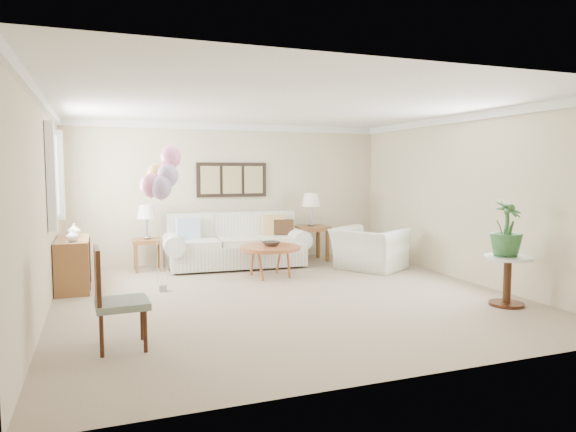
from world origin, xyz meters
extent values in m
plane|color=tan|center=(0.00, 0.00, 0.00)|extent=(6.00, 6.00, 0.00)
cube|color=beige|center=(0.00, 3.00, 1.30)|extent=(6.00, 0.04, 2.60)
cube|color=beige|center=(0.00, -3.00, 1.30)|extent=(6.00, 0.04, 2.60)
cube|color=beige|center=(-3.00, 0.00, 1.30)|extent=(0.04, 6.00, 2.60)
cube|color=beige|center=(3.00, 0.00, 1.30)|extent=(0.04, 6.00, 2.60)
cube|color=white|center=(0.00, 0.00, 2.59)|extent=(6.00, 6.00, 0.02)
cube|color=white|center=(0.00, 2.97, 2.54)|extent=(6.00, 0.06, 0.12)
cube|color=white|center=(-2.97, 0.00, 2.54)|extent=(0.06, 6.00, 0.12)
cube|color=white|center=(2.97, 0.00, 2.54)|extent=(0.06, 6.00, 0.12)
cube|color=white|center=(-2.98, 1.50, 1.65)|extent=(0.04, 1.40, 1.20)
cube|color=white|center=(-2.94, 0.65, 1.65)|extent=(0.10, 0.22, 1.40)
cube|color=white|center=(-2.94, 2.35, 1.65)|extent=(0.10, 0.22, 1.40)
cube|color=black|center=(0.00, 2.97, 1.55)|extent=(1.35, 0.04, 0.65)
cube|color=#8C8C59|center=(-0.42, 2.94, 1.55)|extent=(0.36, 0.02, 0.52)
cube|color=#8C8C59|center=(0.00, 2.94, 1.55)|extent=(0.36, 0.02, 0.52)
cube|color=#8C8C59|center=(0.42, 2.94, 1.55)|extent=(0.36, 0.02, 0.52)
cube|color=silver|center=(-0.10, 2.28, 0.24)|extent=(2.40, 1.09, 0.39)
cube|color=silver|center=(-0.10, 2.63, 0.66)|extent=(2.36, 0.36, 0.59)
cylinder|color=silver|center=(-1.22, 2.28, 0.48)|extent=(0.39, 0.98, 0.34)
cylinder|color=silver|center=(1.03, 2.28, 0.48)|extent=(0.39, 0.98, 0.34)
cube|color=beige|center=(-0.77, 2.22, 0.47)|extent=(0.68, 0.80, 0.13)
cube|color=beige|center=(-0.10, 2.22, 0.47)|extent=(0.68, 0.80, 0.13)
cube|color=beige|center=(0.58, 2.22, 0.47)|extent=(0.68, 0.80, 0.13)
cube|color=#A1C3E1|center=(-0.93, 2.40, 0.71)|extent=(0.41, 0.13, 0.41)
cube|color=tan|center=(0.65, 2.40, 0.71)|extent=(0.41, 0.13, 0.41)
cube|color=#372314|center=(0.81, 2.33, 0.64)|extent=(0.36, 0.11, 0.36)
cube|color=silver|center=(-0.10, 2.28, 0.02)|extent=(2.14, 0.86, 0.04)
cube|color=brown|center=(-1.61, 2.52, 0.51)|extent=(0.50, 0.46, 0.07)
cube|color=brown|center=(-1.82, 2.34, 0.24)|extent=(0.05, 0.05, 0.48)
cube|color=brown|center=(-1.41, 2.34, 0.24)|extent=(0.05, 0.05, 0.48)
cube|color=brown|center=(-1.82, 2.71, 0.24)|extent=(0.05, 0.05, 0.48)
cube|color=brown|center=(-1.41, 2.71, 0.24)|extent=(0.05, 0.05, 0.48)
cube|color=brown|center=(1.42, 2.47, 0.63)|extent=(0.62, 0.56, 0.09)
cube|color=brown|center=(1.17, 2.25, 0.29)|extent=(0.06, 0.06, 0.58)
cube|color=brown|center=(1.67, 2.25, 0.29)|extent=(0.06, 0.06, 0.58)
cube|color=brown|center=(1.17, 2.69, 0.29)|extent=(0.06, 0.06, 0.58)
cube|color=brown|center=(1.67, 2.69, 0.29)|extent=(0.06, 0.06, 0.58)
cylinder|color=gray|center=(-1.61, 2.52, 0.58)|extent=(0.14, 0.14, 0.06)
cylinder|color=gray|center=(-1.61, 2.52, 0.76)|extent=(0.04, 0.04, 0.30)
cone|color=silver|center=(-1.61, 2.52, 1.02)|extent=(0.34, 0.34, 0.24)
cylinder|color=gray|center=(1.42, 2.47, 0.70)|extent=(0.15, 0.15, 0.06)
cylinder|color=gray|center=(1.42, 2.47, 0.89)|extent=(0.04, 0.04, 0.31)
cone|color=silver|center=(1.42, 2.47, 1.17)|extent=(0.35, 0.35, 0.25)
cylinder|color=#985125|center=(0.21, 1.30, 0.48)|extent=(1.00, 1.00, 0.06)
cylinder|color=#985125|center=(0.44, 1.53, 0.22)|extent=(0.04, 0.04, 0.45)
cylinder|color=#985125|center=(-0.03, 1.53, 0.22)|extent=(0.04, 0.04, 0.45)
cylinder|color=#985125|center=(-0.03, 1.06, 0.22)|extent=(0.04, 0.04, 0.45)
cylinder|color=#985125|center=(0.44, 1.06, 0.22)|extent=(0.04, 0.04, 0.45)
imported|color=black|center=(0.23, 1.32, 0.54)|extent=(0.33, 0.33, 0.07)
imported|color=silver|center=(2.03, 1.29, 0.36)|extent=(1.41, 1.45, 0.72)
cylinder|color=silver|center=(2.49, -1.46, 0.62)|extent=(0.59, 0.59, 0.04)
cylinder|color=#3B150D|center=(2.49, -1.46, 0.31)|extent=(0.10, 0.10, 0.59)
cylinder|color=#3B150D|center=(2.49, -1.46, 0.00)|extent=(0.43, 0.43, 0.01)
imported|color=#275126|center=(2.45, -1.45, 1.00)|extent=(0.52, 0.52, 0.72)
cube|color=gray|center=(-2.20, -1.41, 0.44)|extent=(0.51, 0.51, 0.07)
cylinder|color=#3B150D|center=(-2.39, -1.61, 0.20)|extent=(0.04, 0.04, 0.41)
cylinder|color=#3B150D|center=(-2.00, -1.61, 0.20)|extent=(0.04, 0.04, 0.41)
cylinder|color=#3B150D|center=(-2.39, -1.22, 0.20)|extent=(0.04, 0.04, 0.41)
cylinder|color=#3B150D|center=(-2.00, -1.22, 0.20)|extent=(0.04, 0.04, 0.41)
cube|color=#3B150D|center=(-2.41, -1.41, 0.73)|extent=(0.06, 0.47, 0.54)
cube|color=brown|center=(-2.76, 1.50, 0.37)|extent=(0.45, 1.20, 0.74)
cube|color=#3B150D|center=(-2.75, 1.20, 0.37)|extent=(0.46, 0.02, 0.70)
cube|color=#3B150D|center=(-2.75, 1.80, 0.37)|extent=(0.46, 0.02, 0.70)
imported|color=silver|center=(-2.74, 1.13, 0.83)|extent=(0.22, 0.22, 0.17)
imported|color=beige|center=(-2.74, 1.71, 0.84)|extent=(0.23, 0.23, 0.20)
cube|color=gray|center=(-1.56, 0.86, 0.04)|extent=(0.10, 0.10, 0.08)
ellipsoid|color=pink|center=(-1.70, 0.77, 1.52)|extent=(0.29, 0.29, 0.34)
cylinder|color=silver|center=(-1.63, 0.81, 0.72)|extent=(0.01, 0.01, 1.27)
ellipsoid|color=#B296C9|center=(-1.47, 0.78, 1.66)|extent=(0.29, 0.29, 0.34)
cylinder|color=silver|center=(-1.51, 0.82, 0.79)|extent=(0.01, 0.01, 1.40)
ellipsoid|color=#FFBC5F|center=(-1.59, 0.94, 1.66)|extent=(0.29, 0.29, 0.34)
cylinder|color=silver|center=(-1.57, 0.90, 0.79)|extent=(0.01, 0.01, 1.41)
ellipsoid|color=pink|center=(-1.40, 0.94, 1.92)|extent=(0.29, 0.29, 0.34)
cylinder|color=silver|center=(-1.48, 0.90, 0.92)|extent=(0.01, 0.01, 1.67)
ellipsoid|color=#B296C9|center=(-1.57, 0.70, 1.49)|extent=(0.29, 0.29, 0.34)
cylinder|color=silver|center=(-1.56, 0.78, 0.70)|extent=(0.01, 0.01, 1.24)
camera|label=1|loc=(-2.38, -6.53, 1.72)|focal=32.00mm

